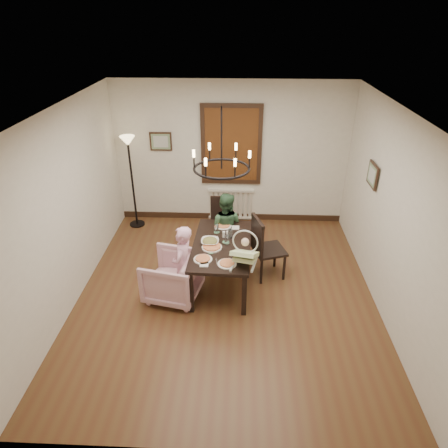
# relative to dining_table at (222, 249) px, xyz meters

# --- Properties ---
(room_shell) EXTENTS (4.51, 5.00, 2.81)m
(room_shell) POSITION_rel_dining_table_xyz_m (0.08, 0.09, 0.75)
(room_shell) COLOR brown
(room_shell) RESTS_ON ground
(dining_table) EXTENTS (0.94, 1.59, 0.73)m
(dining_table) POSITION_rel_dining_table_xyz_m (0.00, 0.00, 0.00)
(dining_table) COLOR black
(dining_table) RESTS_ON room_shell
(chair_far) EXTENTS (0.42, 0.42, 0.93)m
(chair_far) POSITION_rel_dining_table_xyz_m (-0.06, 1.14, -0.18)
(chair_far) COLOR black
(chair_far) RESTS_ON room_shell
(chair_right) EXTENTS (0.60, 0.60, 1.08)m
(chair_right) POSITION_rel_dining_table_xyz_m (0.75, 0.26, -0.11)
(chair_right) COLOR black
(chair_right) RESTS_ON room_shell
(armchair) EXTENTS (0.93, 0.91, 0.71)m
(armchair) POSITION_rel_dining_table_xyz_m (-0.73, -0.37, -0.29)
(armchair) COLOR beige
(armchair) RESTS_ON room_shell
(elderly_woman) EXTENTS (0.31, 0.42, 1.03)m
(elderly_woman) POSITION_rel_dining_table_xyz_m (-0.55, -0.44, -0.13)
(elderly_woman) COLOR #E8A4C0
(elderly_woman) RESTS_ON room_shell
(seated_man) EXTENTS (0.57, 0.49, 1.03)m
(seated_man) POSITION_rel_dining_table_xyz_m (0.02, 0.73, -0.13)
(seated_man) COLOR #355A3A
(seated_man) RESTS_ON room_shell
(baby_bouncer) EXTENTS (0.50, 0.60, 0.35)m
(baby_bouncer) POSITION_rel_dining_table_xyz_m (0.35, -0.50, 0.26)
(baby_bouncer) COLOR beige
(baby_bouncer) RESTS_ON dining_table
(salad_bowl) EXTENTS (0.33, 0.33, 0.08)m
(salad_bowl) POSITION_rel_dining_table_xyz_m (-0.18, -0.00, 0.12)
(salad_bowl) COLOR white
(salad_bowl) RESTS_ON dining_table
(pizza_platter) EXTENTS (0.30, 0.30, 0.04)m
(pizza_platter) POSITION_rel_dining_table_xyz_m (-0.15, -0.12, 0.10)
(pizza_platter) COLOR tan
(pizza_platter) RESTS_ON dining_table
(drinking_glass) EXTENTS (0.08, 0.08, 0.15)m
(drinking_glass) POSITION_rel_dining_table_xyz_m (0.08, -0.01, 0.16)
(drinking_glass) COLOR silver
(drinking_glass) RESTS_ON dining_table
(window_blinds) EXTENTS (1.00, 0.03, 1.40)m
(window_blinds) POSITION_rel_dining_table_xyz_m (0.08, 2.18, 0.95)
(window_blinds) COLOR brown
(window_blinds) RESTS_ON room_shell
(radiator) EXTENTS (0.92, 0.12, 0.62)m
(radiator) POSITION_rel_dining_table_xyz_m (0.08, 2.20, -0.30)
(radiator) COLOR silver
(radiator) RESTS_ON room_shell
(picture_back) EXTENTS (0.42, 0.03, 0.36)m
(picture_back) POSITION_rel_dining_table_xyz_m (-1.27, 2.19, 1.00)
(picture_back) COLOR black
(picture_back) RESTS_ON room_shell
(picture_right) EXTENTS (0.03, 0.42, 0.36)m
(picture_right) POSITION_rel_dining_table_xyz_m (2.29, 0.62, 1.00)
(picture_right) COLOR black
(picture_right) RESTS_ON room_shell
(floor_lamp) EXTENTS (0.30, 0.30, 1.80)m
(floor_lamp) POSITION_rel_dining_table_xyz_m (-1.82, 1.87, 0.25)
(floor_lamp) COLOR black
(floor_lamp) RESTS_ON room_shell
(chandelier) EXTENTS (0.80, 0.80, 0.04)m
(chandelier) POSITION_rel_dining_table_xyz_m (0.00, -0.00, 1.30)
(chandelier) COLOR black
(chandelier) RESTS_ON room_shell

